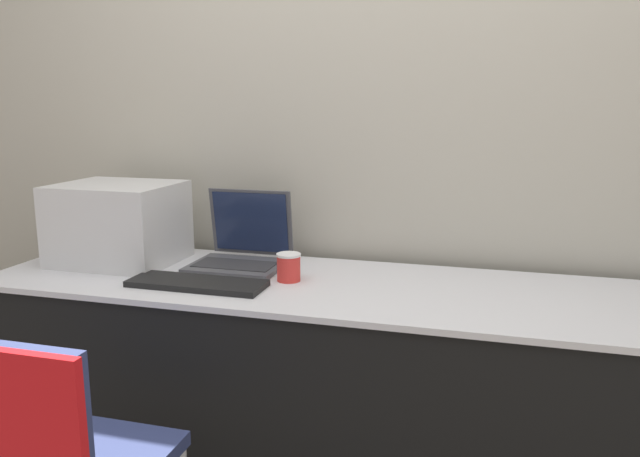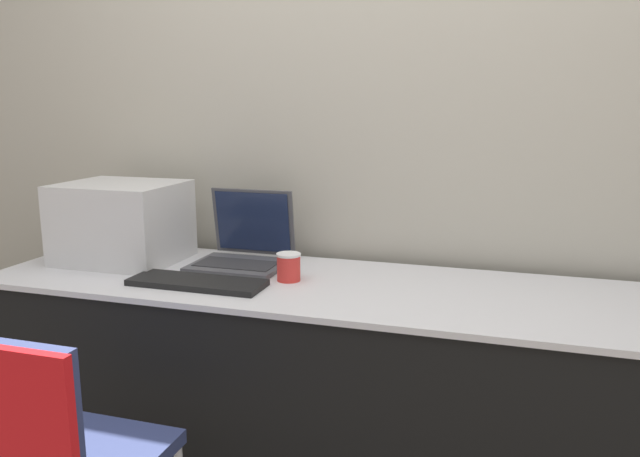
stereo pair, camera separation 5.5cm
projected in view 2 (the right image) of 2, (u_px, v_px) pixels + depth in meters
The scene contains 7 objects.
wall_back at pixel (387, 109), 2.33m from camera, with size 8.00×0.05×2.60m.
table at pixel (357, 388), 2.13m from camera, with size 2.58×0.67×0.73m.
printer at pixel (121, 219), 2.37m from camera, with size 0.43×0.36×0.30m.
laptop_left at pixel (244, 249), 2.32m from camera, with size 0.33×0.30×0.27m.
external_keyboard at pixel (197, 282), 2.07m from camera, with size 0.46×0.15×0.02m.
coffee_cup at pixel (289, 267), 2.12m from camera, with size 0.08×0.08×0.09m.
chair at pixel (35, 455), 1.43m from camera, with size 0.42×0.46×0.84m.
Camera 2 is at (0.47, -1.60, 1.32)m, focal length 35.00 mm.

